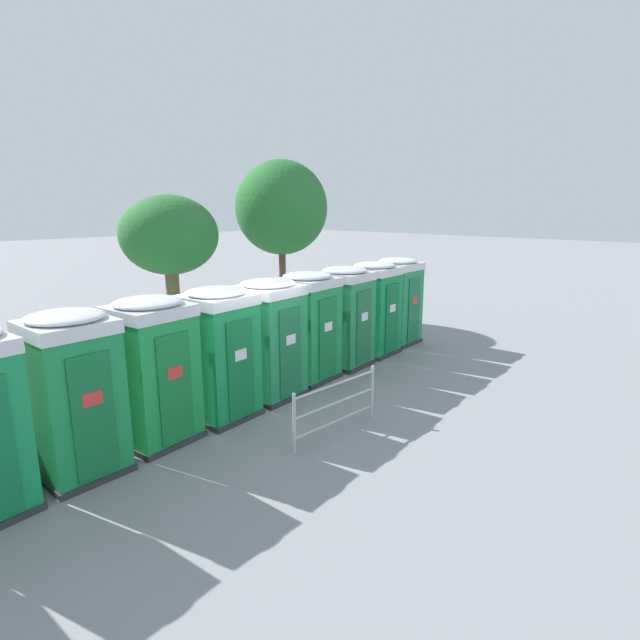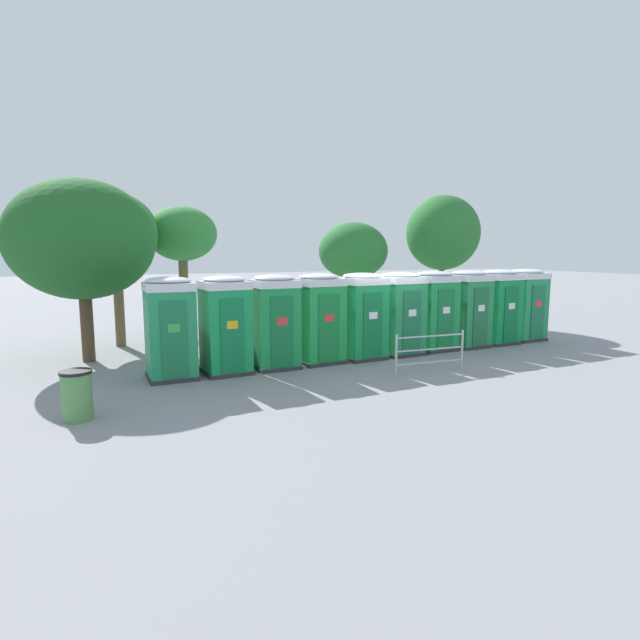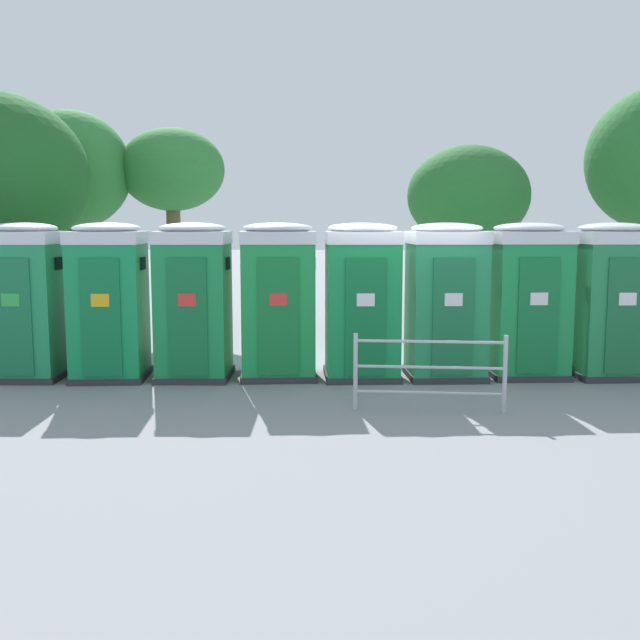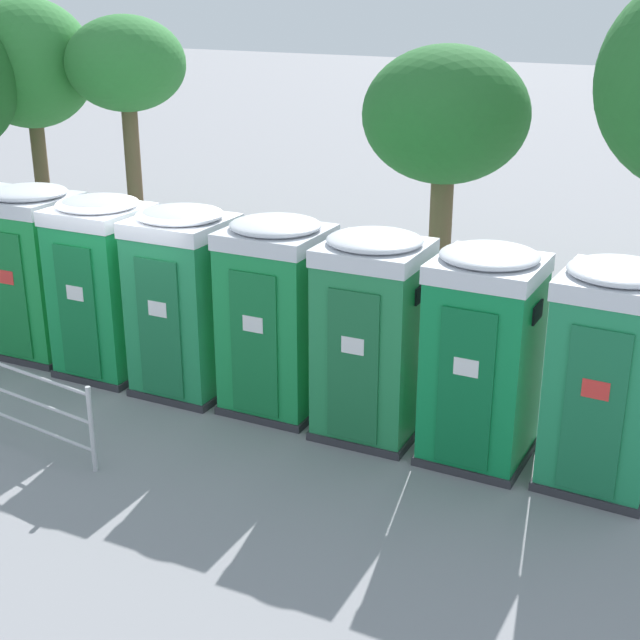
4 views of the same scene
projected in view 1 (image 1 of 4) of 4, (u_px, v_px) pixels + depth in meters
The scene contains 12 objects.
ground_plane at pixel (238, 402), 10.45m from camera, with size 120.00×120.00×0.00m, color gray.
portapotty_2 at pixel (74, 393), 7.40m from camera, with size 1.21×1.24×2.54m.
portapotty_3 at pixel (153, 370), 8.47m from camera, with size 1.35×1.33×2.54m.
portapotty_4 at pixel (219, 353), 9.46m from camera, with size 1.31×1.30×2.54m.
portapotty_5 at pixel (270, 338), 10.51m from camera, with size 1.34×1.31×2.54m.
portapotty_6 at pixel (308, 326), 11.60m from camera, with size 1.34×1.31×2.54m.
portapotty_7 at pixel (345, 316), 12.61m from camera, with size 1.33×1.32×2.54m.
portapotty_8 at pixel (374, 308), 13.65m from camera, with size 1.27×1.28×2.54m.
portapotty_9 at pixel (397, 300), 14.74m from camera, with size 1.23×1.25×2.54m.
street_tree_2 at pixel (169, 236), 14.65m from camera, with size 2.86×2.86×4.34m.
street_tree_3 at pixel (281, 208), 17.21m from camera, with size 3.18×3.18×5.57m.
event_barrier at pixel (336, 404), 8.83m from camera, with size 2.06×0.14×1.05m.
Camera 1 is at (-6.02, -7.93, 3.99)m, focal length 28.00 mm.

